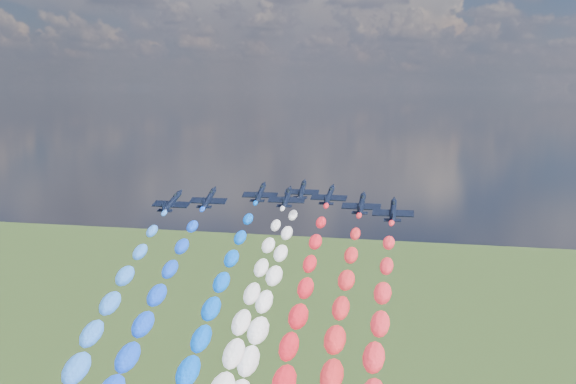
# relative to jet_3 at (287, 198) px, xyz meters

# --- Properties ---
(jet_0) EXTENTS (9.65, 12.66, 6.61)m
(jet_0) POSITION_rel_jet_3_xyz_m (-24.97, -11.81, 0.00)
(jet_0) COLOR black
(jet_1) EXTENTS (9.20, 12.34, 6.61)m
(jet_1) POSITION_rel_jet_3_xyz_m (-18.15, -5.26, 0.00)
(jet_1) COLOR black
(jet_2) EXTENTS (9.42, 12.50, 6.61)m
(jet_2) POSITION_rel_jet_3_xyz_m (-8.23, 5.90, 0.00)
(jet_2) COLOR black
(trail_2) EXTENTS (5.48, 92.97, 55.42)m
(trail_2) POSITION_rel_jet_3_xyz_m (-8.23, -42.60, -26.72)
(trail_2) COLOR blue
(jet_3) EXTENTS (9.48, 12.54, 6.61)m
(jet_3) POSITION_rel_jet_3_xyz_m (0.00, 0.00, 0.00)
(jet_3) COLOR black
(jet_4) EXTENTS (9.62, 12.64, 6.61)m
(jet_4) POSITION_rel_jet_3_xyz_m (1.18, 12.97, 0.00)
(jet_4) COLOR black
(trail_4) EXTENTS (5.48, 92.97, 55.42)m
(trail_4) POSITION_rel_jet_3_xyz_m (1.18, -35.53, -26.72)
(trail_4) COLOR white
(jet_5) EXTENTS (9.43, 12.50, 6.61)m
(jet_5) POSITION_rel_jet_3_xyz_m (9.54, 5.57, 0.00)
(jet_5) COLOR black
(trail_5) EXTENTS (5.48, 92.97, 55.42)m
(trail_5) POSITION_rel_jet_3_xyz_m (9.54, -42.93, -26.72)
(trail_5) COLOR red
(jet_6) EXTENTS (8.97, 12.17, 6.61)m
(jet_6) POSITION_rel_jet_3_xyz_m (18.74, -5.02, 0.00)
(jet_6) COLOR black
(jet_7) EXTENTS (9.28, 12.40, 6.61)m
(jet_7) POSITION_rel_jet_3_xyz_m (26.40, -11.94, 0.00)
(jet_7) COLOR black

